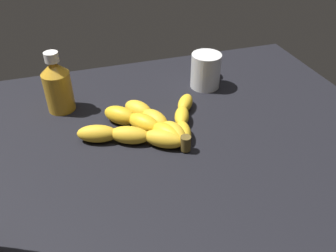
% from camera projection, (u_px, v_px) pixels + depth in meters
% --- Properties ---
extents(ground_plane, '(0.95, 0.72, 0.05)m').
position_uv_depth(ground_plane, '(162.00, 152.00, 0.69)').
color(ground_plane, black).
extents(banana_bunch, '(0.28, 0.19, 0.04)m').
position_uv_depth(banana_bunch, '(150.00, 125.00, 0.69)').
color(banana_bunch, yellow).
rests_on(banana_bunch, ground_plane).
extents(honey_bottle, '(0.06, 0.06, 0.14)m').
position_uv_depth(honey_bottle, '(57.00, 85.00, 0.74)').
color(honey_bottle, gold).
rests_on(honey_bottle, ground_plane).
extents(coffee_mug, '(0.08, 0.10, 0.08)m').
position_uv_depth(coffee_mug, '(206.00, 70.00, 0.83)').
color(coffee_mug, silver).
rests_on(coffee_mug, ground_plane).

